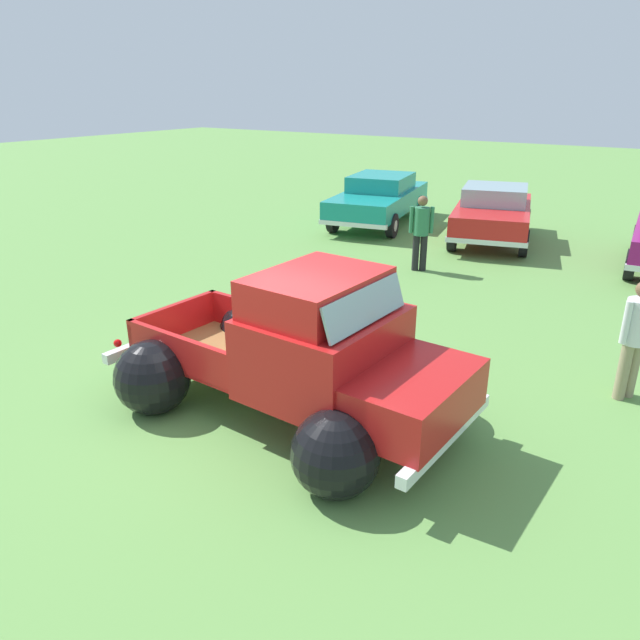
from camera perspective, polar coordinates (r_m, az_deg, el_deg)
The scene contains 6 objects.
ground_plane at distance 7.70m, azimuth -3.60°, elevation -8.61°, with size 80.00×80.00×0.00m, color #609347.
vintage_pickup_truck at distance 7.13m, azimuth -1.33°, elevation -4.28°, with size 4.71×2.94×1.96m.
show_car_0 at distance 18.02m, azimuth 5.69°, elevation 11.60°, with size 2.76×4.98×1.43m.
show_car_1 at distance 16.49m, azimuth 16.23°, elevation 9.92°, with size 2.88×4.49×1.43m.
spectator_0 at distance 13.36m, azimuth 9.65°, elevation 8.61°, with size 0.50×0.46×1.66m.
spectator_1 at distance 8.59m, azimuth 27.96°, elevation -1.15°, with size 0.47×0.50×1.61m.
Camera 1 is at (4.07, -5.28, 3.86)m, focal length 33.43 mm.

